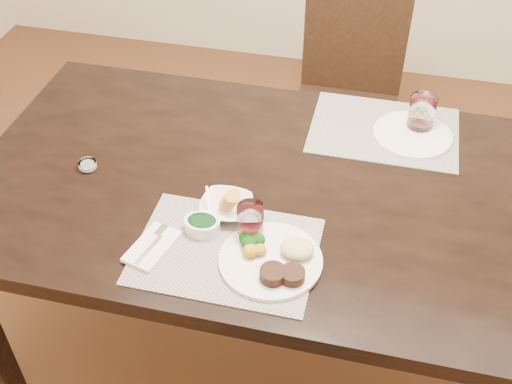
% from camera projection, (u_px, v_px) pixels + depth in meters
% --- Properties ---
extents(ground_plane, '(4.50, 4.50, 0.00)m').
position_uv_depth(ground_plane, '(301.00, 346.00, 2.31)').
color(ground_plane, '#4A2E17').
rests_on(ground_plane, ground).
extents(dining_table, '(2.00, 1.00, 0.75)m').
position_uv_depth(dining_table, '(312.00, 212.00, 1.87)').
color(dining_table, black).
rests_on(dining_table, ground).
extents(chair_far, '(0.42, 0.42, 0.90)m').
position_uv_depth(chair_far, '(348.00, 90.00, 2.66)').
color(chair_far, black).
rests_on(chair_far, ground).
extents(placemat_near, '(0.46, 0.34, 0.00)m').
position_uv_depth(placemat_near, '(226.00, 251.00, 1.64)').
color(placemat_near, gray).
rests_on(placemat_near, dining_table).
extents(placemat_far, '(0.46, 0.34, 0.00)m').
position_uv_depth(placemat_far, '(384.00, 130.00, 2.03)').
color(placemat_far, gray).
rests_on(placemat_far, dining_table).
extents(dinner_plate, '(0.26, 0.26, 0.05)m').
position_uv_depth(dinner_plate, '(275.00, 259.00, 1.60)').
color(dinner_plate, silver).
rests_on(dinner_plate, placemat_near).
extents(napkin_fork, '(0.12, 0.17, 0.02)m').
position_uv_depth(napkin_fork, '(152.00, 246.00, 1.64)').
color(napkin_fork, silver).
rests_on(napkin_fork, placemat_near).
extents(steak_knife, '(0.04, 0.22, 0.01)m').
position_uv_depth(steak_knife, '(287.00, 270.00, 1.58)').
color(steak_knife, white).
rests_on(steak_knife, placemat_near).
extents(cracker_bowl, '(0.14, 0.14, 0.06)m').
position_uv_depth(cracker_bowl, '(226.00, 206.00, 1.73)').
color(cracker_bowl, silver).
rests_on(cracker_bowl, placemat_near).
extents(sauce_ramekin, '(0.10, 0.14, 0.08)m').
position_uv_depth(sauce_ramekin, '(202.00, 225.00, 1.68)').
color(sauce_ramekin, silver).
rests_on(sauce_ramekin, placemat_near).
extents(wine_glass_near, '(0.07, 0.07, 0.10)m').
position_uv_depth(wine_glass_near, '(250.00, 222.00, 1.65)').
color(wine_glass_near, silver).
rests_on(wine_glass_near, placemat_near).
extents(far_plate, '(0.25, 0.25, 0.01)m').
position_uv_depth(far_plate, '(412.00, 135.00, 2.00)').
color(far_plate, silver).
rests_on(far_plate, placemat_far).
extents(wine_glass_far, '(0.08, 0.08, 0.11)m').
position_uv_depth(wine_glass_far, '(421.00, 115.00, 2.00)').
color(wine_glass_far, silver).
rests_on(wine_glass_far, placemat_far).
extents(salt_cellar, '(0.05, 0.05, 0.02)m').
position_uv_depth(salt_cellar, '(88.00, 165.00, 1.88)').
color(salt_cellar, silver).
rests_on(salt_cellar, dining_table).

